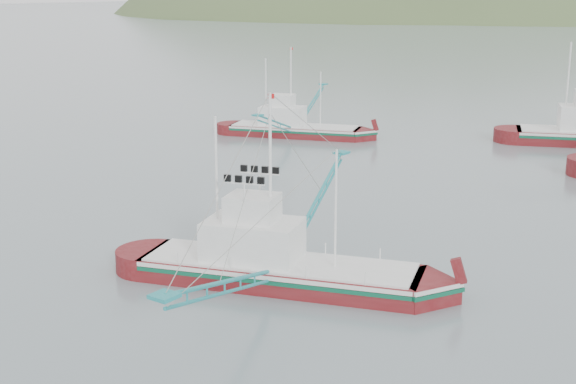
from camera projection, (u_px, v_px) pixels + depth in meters
The scene contains 4 objects.
ground at pixel (214, 282), 38.25m from camera, with size 1200.00×1200.00×0.00m, color slate.
main_boat at pixel (277, 245), 37.54m from camera, with size 13.79×23.47×9.79m.
bg_boat_left at pixel (294, 118), 75.25m from camera, with size 12.64×21.46×8.99m.
headland_left at pixel (405, 14), 423.00m from camera, with size 448.00×308.00×210.00m, color #43572C.
Camera 1 is at (23.96, -27.08, 13.65)m, focal length 50.00 mm.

